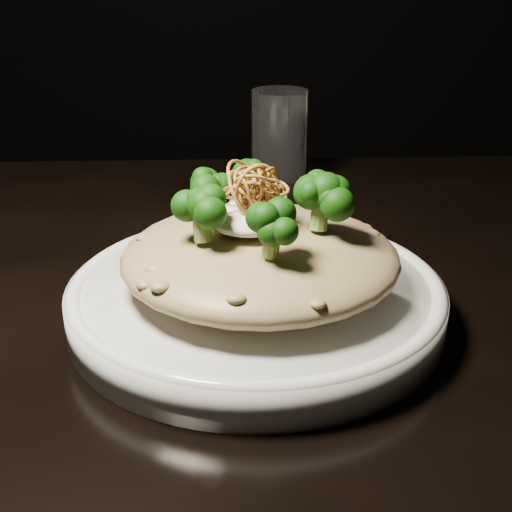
{
  "coord_description": "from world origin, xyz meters",
  "views": [
    {
      "loc": [
        -0.01,
        -0.56,
        1.03
      ],
      "look_at": [
        0.01,
        -0.06,
        0.81
      ],
      "focal_mm": 50.0,
      "sensor_mm": 36.0,
      "label": 1
    }
  ],
  "objects": [
    {
      "name": "table",
      "position": [
        0.0,
        0.0,
        0.67
      ],
      "size": [
        1.1,
        0.8,
        0.75
      ],
      "color": "black",
      "rests_on": "ground"
    },
    {
      "name": "drinking_glass",
      "position": [
        0.05,
        0.28,
        0.81
      ],
      "size": [
        0.09,
        0.09,
        0.12
      ],
      "primitive_type": "cylinder",
      "rotation": [
        0.0,
        0.0,
        0.4
      ],
      "color": "silver",
      "rests_on": "table"
    },
    {
      "name": "shallots",
      "position": [
        0.01,
        -0.05,
        0.87
      ],
      "size": [
        0.06,
        0.06,
        0.04
      ],
      "primitive_type": null,
      "color": "brown",
      "rests_on": "cheese"
    },
    {
      "name": "plate",
      "position": [
        0.01,
        -0.06,
        0.77
      ],
      "size": [
        0.3,
        0.3,
        0.03
      ],
      "primitive_type": "cylinder",
      "color": "silver",
      "rests_on": "table"
    },
    {
      "name": "risotto",
      "position": [
        0.01,
        -0.06,
        0.8
      ],
      "size": [
        0.22,
        0.22,
        0.05
      ],
      "primitive_type": "ellipsoid",
      "color": "brown",
      "rests_on": "plate"
    },
    {
      "name": "cheese",
      "position": [
        0.0,
        -0.06,
        0.84
      ],
      "size": [
        0.06,
        0.06,
        0.02
      ],
      "primitive_type": "ellipsoid",
      "color": "white",
      "rests_on": "risotto"
    },
    {
      "name": "broccoli",
      "position": [
        0.01,
        -0.06,
        0.85
      ],
      "size": [
        0.14,
        0.14,
        0.05
      ],
      "primitive_type": null,
      "color": "black",
      "rests_on": "risotto"
    }
  ]
}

